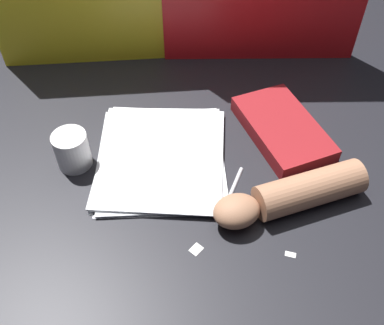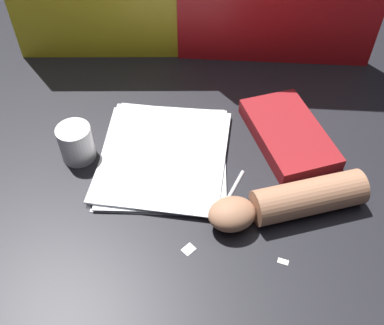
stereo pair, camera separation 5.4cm
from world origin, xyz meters
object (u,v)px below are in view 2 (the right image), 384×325
book_closed (288,134)px  scissors (224,204)px  mug (76,143)px  paper_stack (163,155)px  hand_forearm (290,201)px

book_closed → scissors: (-0.15, -0.21, -0.02)m
mug → scissors: bearing=-18.8°
paper_stack → mug: mug is taller
paper_stack → scissors: size_ratio=2.12×
paper_stack → hand_forearm: 0.31m
scissors → mug: 0.37m
hand_forearm → mug: bearing=165.3°
paper_stack → scissors: 0.20m
book_closed → mug: size_ratio=3.44×
book_closed → mug: 0.50m
scissors → hand_forearm: bearing=-3.5°
scissors → hand_forearm: size_ratio=0.48×
book_closed → scissors: 0.26m
scissors → mug: size_ratio=1.85×
book_closed → hand_forearm: size_ratio=0.89×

